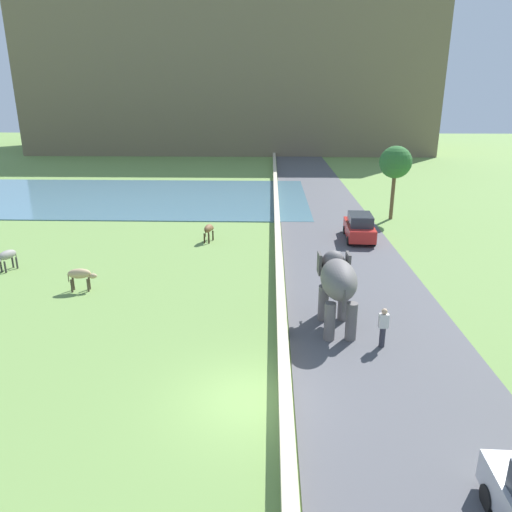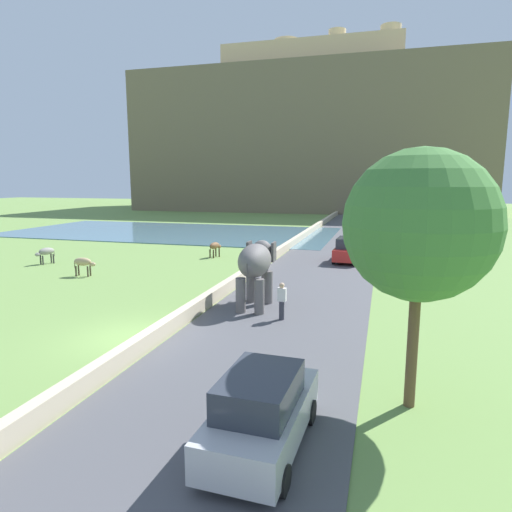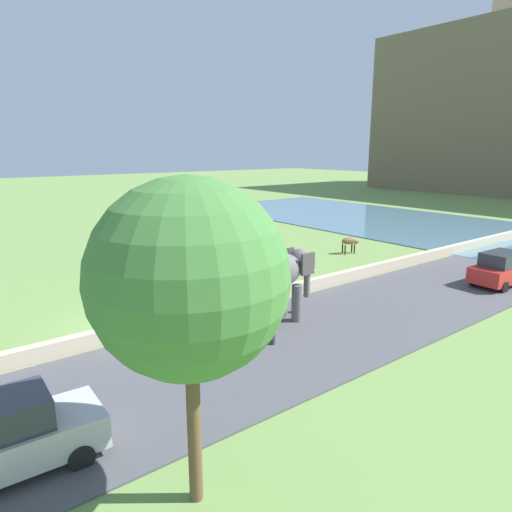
# 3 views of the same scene
# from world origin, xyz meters

# --- Properties ---
(ground_plane) EXTENTS (220.00, 220.00, 0.00)m
(ground_plane) POSITION_xyz_m (0.00, 0.00, 0.00)
(ground_plane) COLOR #6B8E47
(road_surface) EXTENTS (7.00, 120.00, 0.06)m
(road_surface) POSITION_xyz_m (5.00, 20.00, 0.03)
(road_surface) COLOR #4C4C51
(road_surface) RESTS_ON ground
(barrier_wall) EXTENTS (0.40, 110.00, 0.63)m
(barrier_wall) POSITION_xyz_m (1.20, 18.00, 0.32)
(barrier_wall) COLOR beige
(barrier_wall) RESTS_ON ground
(lake) EXTENTS (36.00, 18.00, 0.08)m
(lake) POSITION_xyz_m (-14.00, 31.33, 0.04)
(lake) COLOR slate
(lake) RESTS_ON ground
(hill_distant) EXTENTS (64.00, 28.00, 25.68)m
(hill_distant) POSITION_xyz_m (-6.00, 76.37, 12.84)
(hill_distant) COLOR #75664C
(hill_distant) RESTS_ON ground
(fort_on_hill) EXTENTS (34.16, 8.00, 7.96)m
(fort_on_hill) POSITION_xyz_m (-5.84, 76.37, 28.80)
(fort_on_hill) COLOR #D6BC89
(fort_on_hill) RESTS_ON hill_distant
(elephant) EXTENTS (1.50, 3.49, 2.99)m
(elephant) POSITION_xyz_m (3.42, 5.09, 2.04)
(elephant) COLOR #605B5B
(elephant) RESTS_ON ground
(person_beside_elephant) EXTENTS (0.36, 0.22, 1.63)m
(person_beside_elephant) POSITION_xyz_m (4.99, 3.47, 0.87)
(person_beside_elephant) COLOR #33333D
(person_beside_elephant) RESTS_ON ground
(car_silver) EXTENTS (1.91, 4.06, 1.80)m
(car_silver) POSITION_xyz_m (6.57, -5.46, 0.90)
(car_silver) COLOR #B7B7BC
(car_silver) RESTS_ON ground
(car_red) EXTENTS (1.95, 4.08, 1.80)m
(car_red) POSITION_xyz_m (6.57, 17.84, 0.90)
(car_red) COLOR red
(car_red) RESTS_ON ground
(cow_grey) EXTENTS (0.80, 1.41, 1.15)m
(cow_grey) POSITION_xyz_m (-13.65, 11.41, 0.84)
(cow_grey) COLOR gray
(cow_grey) RESTS_ON ground
(cow_tan) EXTENTS (1.41, 0.58, 1.15)m
(cow_tan) POSITION_xyz_m (-8.55, 8.71, 0.84)
(cow_tan) COLOR tan
(cow_tan) RESTS_ON ground
(cow_brown) EXTENTS (0.68, 1.42, 1.15)m
(cow_brown) POSITION_xyz_m (-3.32, 17.27, 0.84)
(cow_brown) COLOR brown
(cow_brown) RESTS_ON ground
(tree_near) EXTENTS (3.75, 3.75, 6.60)m
(tree_near) POSITION_xyz_m (9.76, -2.54, 4.71)
(tree_near) COLOR brown
(tree_near) RESTS_ON ground
(tree_mid) EXTENTS (2.41, 2.41, 5.58)m
(tree_mid) POSITION_xyz_m (10.04, 23.71, 4.32)
(tree_mid) COLOR brown
(tree_mid) RESTS_ON ground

